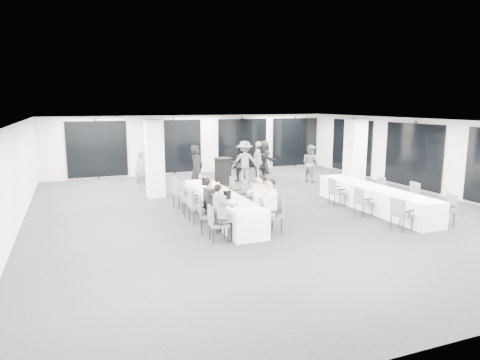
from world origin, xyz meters
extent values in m
cube|color=#232428|center=(0.00, 0.00, -0.01)|extent=(14.00, 16.00, 0.02)
cube|color=white|center=(0.00, 0.00, 2.81)|extent=(14.00, 16.00, 0.02)
cube|color=beige|center=(-7.01, 0.00, 1.40)|extent=(0.02, 16.00, 2.80)
cube|color=beige|center=(7.01, 0.00, 1.40)|extent=(0.02, 16.00, 2.80)
cube|color=beige|center=(0.00, 8.01, 1.40)|extent=(14.00, 0.02, 2.80)
cube|color=black|center=(0.00, 7.94, 1.35)|extent=(13.60, 0.06, 2.50)
cube|color=black|center=(6.94, 1.00, 1.35)|extent=(0.06, 14.00, 2.50)
cube|color=white|center=(-2.80, 3.20, 1.40)|extent=(0.60, 0.60, 2.80)
cube|color=white|center=(4.20, 1.00, 1.40)|extent=(0.60, 0.60, 2.80)
cube|color=silver|center=(-1.54, -0.39, 0.38)|extent=(0.90, 5.00, 0.75)
cube|color=silver|center=(3.33, -1.30, 0.38)|extent=(0.90, 5.00, 0.75)
cylinder|color=black|center=(0.30, 4.66, 0.55)|extent=(0.70, 0.70, 1.11)
cylinder|color=black|center=(0.30, 4.66, 1.11)|extent=(0.81, 0.81, 0.02)
cube|color=#4D4F55|center=(-2.29, -2.46, 0.43)|extent=(0.47, 0.49, 0.08)
cube|color=#4D4F55|center=(-2.49, -2.44, 0.68)|extent=(0.09, 0.44, 0.44)
cylinder|color=black|center=(-2.46, -2.26, 0.19)|extent=(0.03, 0.03, 0.39)
cylinder|color=black|center=(-2.49, -2.63, 0.19)|extent=(0.03, 0.03, 0.39)
cylinder|color=black|center=(-2.08, -2.29, 0.19)|extent=(0.03, 0.03, 0.39)
cylinder|color=black|center=(-2.11, -2.67, 0.19)|extent=(0.03, 0.03, 0.39)
cube|color=black|center=(-2.27, -2.22, 0.59)|extent=(0.32, 0.06, 0.04)
cube|color=black|center=(-2.31, -2.70, 0.59)|extent=(0.32, 0.06, 0.04)
cube|color=#4D4F55|center=(-2.29, -1.62, 0.45)|extent=(0.56, 0.57, 0.08)
cube|color=#4D4F55|center=(-2.50, -1.57, 0.72)|extent=(0.16, 0.46, 0.46)
cylinder|color=black|center=(-2.43, -1.38, 0.20)|extent=(0.04, 0.04, 0.41)
cylinder|color=black|center=(-2.53, -1.77, 0.20)|extent=(0.04, 0.04, 0.41)
cylinder|color=black|center=(-2.05, -1.47, 0.20)|extent=(0.04, 0.04, 0.41)
cylinder|color=black|center=(-2.14, -1.86, 0.20)|extent=(0.04, 0.04, 0.41)
cube|color=black|center=(-2.23, -1.38, 0.62)|extent=(0.34, 0.12, 0.04)
cube|color=black|center=(-2.34, -1.86, 0.62)|extent=(0.34, 0.12, 0.04)
cube|color=#4D4F55|center=(-2.29, -0.63, 0.46)|extent=(0.49, 0.51, 0.08)
cube|color=#4D4F55|center=(-2.51, -0.64, 0.74)|extent=(0.08, 0.47, 0.47)
cylinder|color=black|center=(-2.50, -0.43, 0.21)|extent=(0.04, 0.04, 0.42)
cylinder|color=black|center=(-2.48, -0.84, 0.21)|extent=(0.04, 0.04, 0.42)
cylinder|color=black|center=(-2.09, -0.42, 0.21)|extent=(0.04, 0.04, 0.42)
cylinder|color=black|center=(-2.07, -0.83, 0.21)|extent=(0.04, 0.04, 0.42)
cube|color=black|center=(-2.30, -0.37, 0.64)|extent=(0.35, 0.06, 0.04)
cube|color=black|center=(-2.28, -0.89, 0.64)|extent=(0.35, 0.06, 0.04)
cube|color=#4D4F55|center=(-2.29, 0.22, 0.48)|extent=(0.55, 0.56, 0.09)
cube|color=#4D4F55|center=(-2.52, 0.24, 0.77)|extent=(0.12, 0.50, 0.49)
cylinder|color=black|center=(-2.48, 0.46, 0.22)|extent=(0.04, 0.04, 0.44)
cylinder|color=black|center=(-2.52, 0.03, 0.22)|extent=(0.04, 0.04, 0.44)
cylinder|color=black|center=(-2.05, 0.41, 0.22)|extent=(0.04, 0.04, 0.44)
cylinder|color=black|center=(-2.10, -0.02, 0.22)|extent=(0.04, 0.04, 0.44)
cube|color=black|center=(-2.26, 0.49, 0.67)|extent=(0.37, 0.08, 0.04)
cube|color=black|center=(-2.31, -0.05, 0.67)|extent=(0.37, 0.08, 0.04)
cube|color=#4D4F55|center=(-2.29, 1.34, 0.46)|extent=(0.56, 0.58, 0.08)
cube|color=#4D4F55|center=(-2.51, 1.29, 0.74)|extent=(0.15, 0.48, 0.47)
cylinder|color=black|center=(-2.53, 1.50, 0.21)|extent=(0.04, 0.04, 0.42)
cylinder|color=black|center=(-2.45, 1.09, 0.21)|extent=(0.04, 0.04, 0.42)
cylinder|color=black|center=(-2.12, 1.58, 0.21)|extent=(0.04, 0.04, 0.42)
cylinder|color=black|center=(-2.05, 1.17, 0.21)|extent=(0.04, 0.04, 0.42)
cube|color=black|center=(-2.34, 1.59, 0.64)|extent=(0.35, 0.11, 0.04)
cube|color=black|center=(-2.24, 1.08, 0.64)|extent=(0.35, 0.11, 0.04)
cube|color=#4D4F55|center=(-0.79, -2.27, 0.46)|extent=(0.55, 0.57, 0.08)
cube|color=#4D4F55|center=(-0.57, -2.23, 0.74)|extent=(0.15, 0.47, 0.47)
cylinder|color=black|center=(-0.55, -2.43, 0.21)|extent=(0.04, 0.04, 0.42)
cylinder|color=black|center=(-0.62, -2.03, 0.21)|extent=(0.04, 0.04, 0.42)
cylinder|color=black|center=(-0.95, -2.51, 0.21)|extent=(0.04, 0.04, 0.42)
cylinder|color=black|center=(-1.03, -2.11, 0.21)|extent=(0.04, 0.04, 0.42)
cube|color=black|center=(-0.74, -2.52, 0.64)|extent=(0.35, 0.10, 0.04)
cube|color=black|center=(-0.83, -2.02, 0.64)|extent=(0.35, 0.10, 0.04)
cube|color=#4D4F55|center=(-0.79, -1.62, 0.46)|extent=(0.49, 0.51, 0.08)
cube|color=#4D4F55|center=(-0.56, -1.63, 0.73)|extent=(0.08, 0.47, 0.47)
cylinder|color=black|center=(-0.59, -1.83, 0.21)|extent=(0.04, 0.04, 0.42)
cylinder|color=black|center=(-0.58, -1.42, 0.21)|extent=(0.04, 0.04, 0.42)
cylinder|color=black|center=(-1.00, -1.81, 0.21)|extent=(0.04, 0.04, 0.42)
cylinder|color=black|center=(-0.98, -1.41, 0.21)|extent=(0.04, 0.04, 0.42)
cube|color=black|center=(-0.80, -1.87, 0.63)|extent=(0.35, 0.06, 0.04)
cube|color=black|center=(-0.78, -1.36, 0.63)|extent=(0.35, 0.06, 0.04)
cube|color=#4D4F55|center=(-0.79, -0.62, 0.48)|extent=(0.52, 0.54, 0.09)
cube|color=#4D4F55|center=(-0.55, -0.60, 0.77)|extent=(0.10, 0.49, 0.49)
cylinder|color=black|center=(-0.56, -0.82, 0.22)|extent=(0.04, 0.04, 0.44)
cylinder|color=black|center=(-0.59, -0.39, 0.22)|extent=(0.04, 0.04, 0.44)
cylinder|color=black|center=(-0.99, -0.84, 0.22)|extent=(0.04, 0.04, 0.44)
cylinder|color=black|center=(-1.01, -0.42, 0.22)|extent=(0.04, 0.04, 0.44)
cube|color=black|center=(-0.77, -0.88, 0.66)|extent=(0.36, 0.07, 0.04)
cube|color=black|center=(-0.80, -0.35, 0.66)|extent=(0.36, 0.07, 0.04)
cube|color=#4D4F55|center=(-0.79, 0.11, 0.47)|extent=(0.56, 0.58, 0.08)
cube|color=#4D4F55|center=(-0.56, 0.07, 0.75)|extent=(0.15, 0.48, 0.48)
cylinder|color=black|center=(-0.62, -0.13, 0.21)|extent=(0.04, 0.04, 0.43)
cylinder|color=black|center=(-0.54, 0.28, 0.21)|extent=(0.04, 0.04, 0.43)
cylinder|color=black|center=(-1.03, -0.06, 0.21)|extent=(0.04, 0.04, 0.43)
cylinder|color=black|center=(-0.95, 0.35, 0.21)|extent=(0.04, 0.04, 0.43)
cube|color=black|center=(-0.83, -0.14, 0.65)|extent=(0.36, 0.10, 0.04)
cube|color=black|center=(-0.74, 0.37, 0.65)|extent=(0.36, 0.10, 0.04)
cube|color=#4D4F55|center=(-0.79, 1.24, 0.43)|extent=(0.48, 0.50, 0.08)
cube|color=#4D4F55|center=(-0.58, 1.22, 0.68)|extent=(0.10, 0.44, 0.44)
cylinder|color=black|center=(-0.62, 1.03, 0.19)|extent=(0.03, 0.03, 0.39)
cylinder|color=black|center=(-0.58, 1.41, 0.19)|extent=(0.03, 0.03, 0.39)
cylinder|color=black|center=(-0.99, 1.07, 0.19)|extent=(0.03, 0.03, 0.39)
cylinder|color=black|center=(-0.96, 1.45, 0.19)|extent=(0.03, 0.03, 0.39)
cube|color=black|center=(-0.81, 1.00, 0.59)|extent=(0.32, 0.07, 0.04)
cube|color=black|center=(-0.76, 1.47, 0.59)|extent=(0.32, 0.07, 0.04)
cube|color=#4D4F55|center=(2.58, -3.36, 0.42)|extent=(0.51, 0.52, 0.07)
cube|color=#4D4F55|center=(2.38, -3.40, 0.67)|extent=(0.13, 0.43, 0.43)
cylinder|color=black|center=(2.36, -3.21, 0.19)|extent=(0.03, 0.03, 0.38)
cylinder|color=black|center=(2.43, -3.58, 0.19)|extent=(0.03, 0.03, 0.38)
cylinder|color=black|center=(2.73, -3.14, 0.19)|extent=(0.03, 0.03, 0.38)
cylinder|color=black|center=(2.80, -3.51, 0.19)|extent=(0.03, 0.03, 0.38)
cube|color=black|center=(2.53, -3.13, 0.58)|extent=(0.32, 0.10, 0.04)
cube|color=black|center=(2.62, -3.59, 0.58)|extent=(0.32, 0.10, 0.04)
cube|color=#4D4F55|center=(2.58, -1.74, 0.41)|extent=(0.42, 0.44, 0.07)
cube|color=#4D4F55|center=(2.38, -1.74, 0.65)|extent=(0.06, 0.42, 0.42)
cylinder|color=black|center=(2.39, -1.56, 0.19)|extent=(0.03, 0.03, 0.37)
cylinder|color=black|center=(2.40, -1.92, 0.19)|extent=(0.03, 0.03, 0.37)
cylinder|color=black|center=(2.76, -1.56, 0.19)|extent=(0.03, 0.03, 0.37)
cylinder|color=black|center=(2.76, -1.92, 0.19)|extent=(0.03, 0.03, 0.37)
cube|color=black|center=(2.57, -1.51, 0.56)|extent=(0.31, 0.04, 0.04)
cube|color=black|center=(2.58, -1.96, 0.56)|extent=(0.31, 0.04, 0.04)
cube|color=#4D4F55|center=(2.58, -0.35, 0.43)|extent=(0.50, 0.52, 0.08)
cube|color=#4D4F55|center=(2.37, -0.32, 0.69)|extent=(0.12, 0.45, 0.44)
cylinder|color=black|center=(2.41, -0.14, 0.20)|extent=(0.03, 0.03, 0.39)
cylinder|color=black|center=(2.36, -0.52, 0.20)|extent=(0.03, 0.03, 0.39)
cylinder|color=black|center=(2.80, -0.19, 0.20)|extent=(0.03, 0.03, 0.39)
cylinder|color=black|center=(2.74, -0.57, 0.20)|extent=(0.03, 0.03, 0.39)
cube|color=black|center=(2.61, -0.12, 0.60)|extent=(0.33, 0.08, 0.04)
cube|color=black|center=(2.54, -0.59, 0.60)|extent=(0.33, 0.08, 0.04)
cube|color=#4D4F55|center=(4.08, -3.37, 0.41)|extent=(0.50, 0.51, 0.07)
cube|color=#4D4F55|center=(4.27, -3.41, 0.66)|extent=(0.14, 0.42, 0.42)
cylinder|color=black|center=(4.22, -3.58, 0.19)|extent=(0.03, 0.03, 0.37)
cylinder|color=black|center=(4.29, -3.22, 0.19)|extent=(0.03, 0.03, 0.37)
cylinder|color=black|center=(3.86, -3.51, 0.19)|extent=(0.03, 0.03, 0.37)
cylinder|color=black|center=(3.94, -3.15, 0.19)|extent=(0.03, 0.03, 0.37)
cube|color=black|center=(4.03, -3.59, 0.57)|extent=(0.31, 0.10, 0.04)
cube|color=black|center=(4.12, -3.14, 0.57)|extent=(0.31, 0.10, 0.04)
cube|color=#4D4F55|center=(4.08, -1.95, 0.45)|extent=(0.53, 0.55, 0.08)
cube|color=#4D4F55|center=(4.30, -1.98, 0.72)|extent=(0.13, 0.46, 0.46)
cylinder|color=black|center=(4.24, -2.18, 0.21)|extent=(0.04, 0.04, 0.41)
cylinder|color=black|center=(4.31, -1.78, 0.21)|extent=(0.04, 0.04, 0.41)
cylinder|color=black|center=(3.85, -2.11, 0.21)|extent=(0.04, 0.04, 0.41)
cylinder|color=black|center=(3.91, -1.72, 0.21)|extent=(0.04, 0.04, 0.41)
cube|color=black|center=(4.04, -2.20, 0.62)|extent=(0.34, 0.09, 0.04)
cube|color=black|center=(4.12, -1.70, 0.62)|extent=(0.34, 0.09, 0.04)
cube|color=#4D4F55|center=(4.08, -0.43, 0.41)|extent=(0.46, 0.47, 0.07)
cube|color=#4D4F55|center=(4.28, -0.45, 0.66)|extent=(0.09, 0.42, 0.42)
cylinder|color=black|center=(4.24, -0.63, 0.19)|extent=(0.03, 0.03, 0.38)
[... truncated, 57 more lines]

